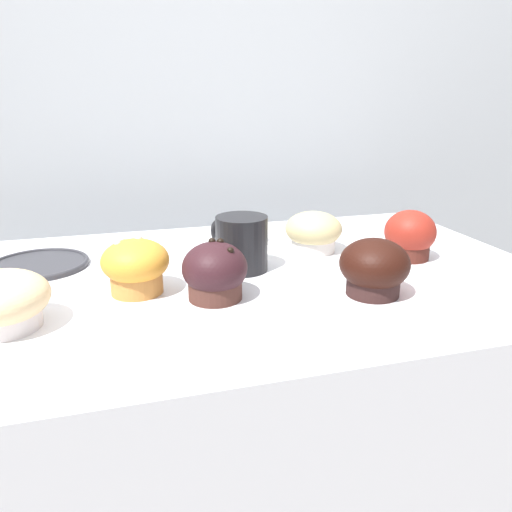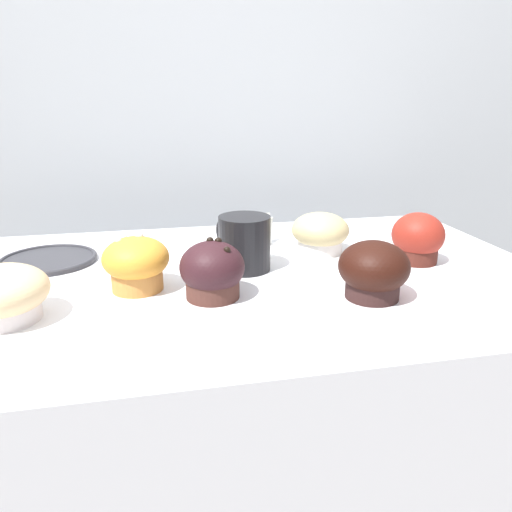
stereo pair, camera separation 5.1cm
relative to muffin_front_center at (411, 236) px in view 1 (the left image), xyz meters
name	(u,v)px [view 1 (the left image)]	position (x,y,z in m)	size (l,w,h in m)	color
wall_back	(190,215)	(-0.30, 0.60, -0.08)	(3.20, 0.10, 1.80)	#B2B7BC
display_counter	(247,501)	(-0.30, 0.00, -0.51)	(1.00, 0.64, 0.94)	silver
muffin_front_center	(411,236)	(0.00, 0.00, 0.00)	(0.09, 0.09, 0.09)	#4B1F17
muffin_back_left	(374,268)	(-0.14, -0.13, 0.00)	(0.10, 0.10, 0.08)	#311B1A
muffin_back_right	(1,301)	(-0.65, -0.10, -0.01)	(0.12, 0.12, 0.07)	white
muffin_front_left	(136,266)	(-0.48, -0.03, 0.00)	(0.10, 0.10, 0.09)	#C37E3B
muffin_front_right	(313,232)	(-0.15, 0.09, -0.01)	(0.11, 0.11, 0.07)	silver
muffin_back_center	(215,272)	(-0.37, -0.08, 0.00)	(0.09, 0.09, 0.09)	#482721
coffee_cup	(242,242)	(-0.30, 0.03, 0.01)	(0.09, 0.12, 0.09)	black
serving_plate	(39,264)	(-0.63, 0.13, -0.04)	(0.17, 0.17, 0.01)	#2D2D33
price_card	(251,230)	(-0.25, 0.15, -0.01)	(0.05, 0.05, 0.06)	white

